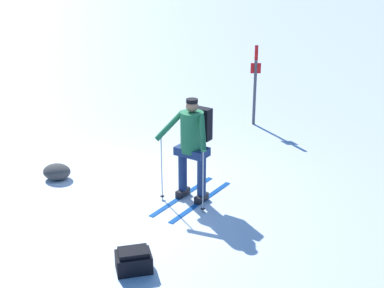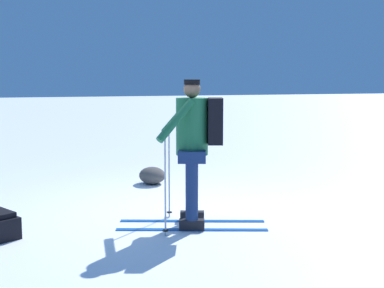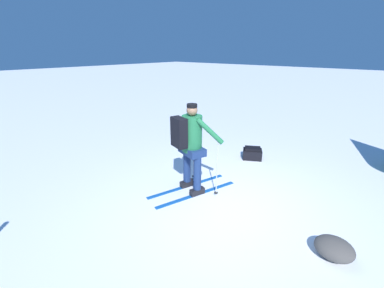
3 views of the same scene
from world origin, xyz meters
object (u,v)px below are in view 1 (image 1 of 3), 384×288
(trail_marker, at_px, (255,78))
(rock_boulder, at_px, (57,172))
(skier, at_px, (193,141))
(dropped_backpack, at_px, (134,261))

(trail_marker, xyz_separation_m, rock_boulder, (2.91, 4.20, -0.99))
(skier, distance_m, dropped_backpack, 2.47)
(skier, xyz_separation_m, rock_boulder, (2.66, -0.04, -0.91))
(rock_boulder, bearing_deg, dropped_backpack, 137.17)
(dropped_backpack, height_order, rock_boulder, dropped_backpack)
(dropped_backpack, relative_size, trail_marker, 0.31)
(dropped_backpack, height_order, trail_marker, trail_marker)
(dropped_backpack, xyz_separation_m, rock_boulder, (2.51, -2.33, -0.00))
(skier, relative_size, rock_boulder, 3.60)
(skier, relative_size, trail_marker, 0.98)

